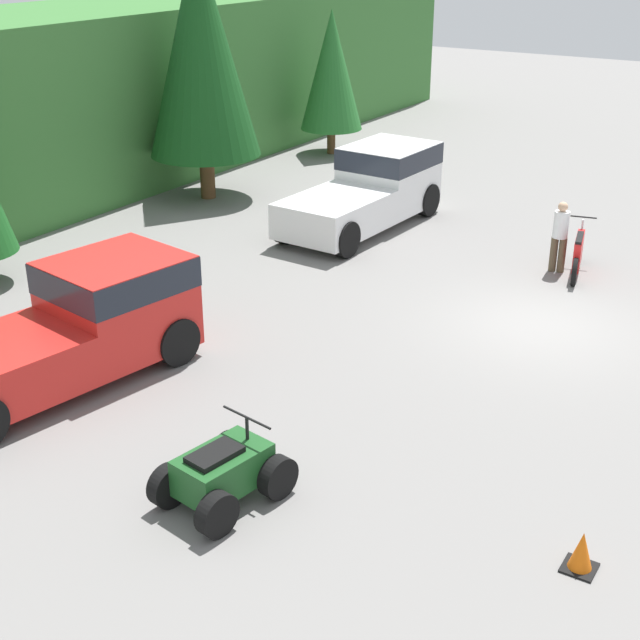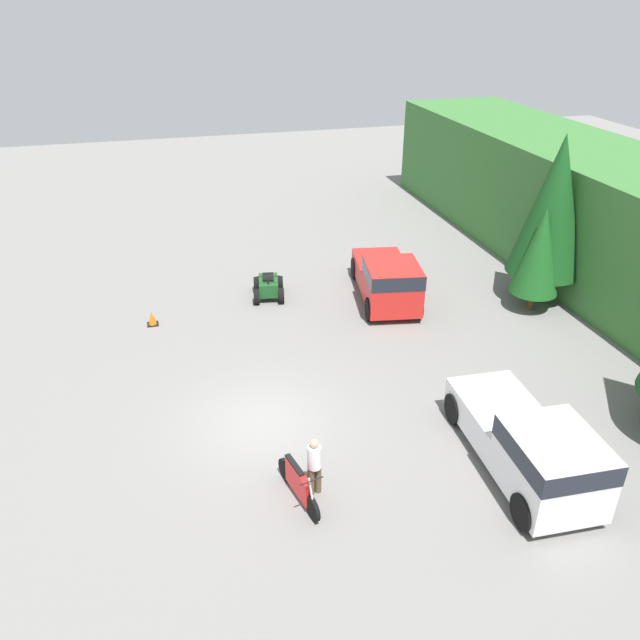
# 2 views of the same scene
# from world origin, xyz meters

# --- Properties ---
(ground_plane) EXTENTS (80.00, 80.00, 0.00)m
(ground_plane) POSITION_xyz_m (0.00, 0.00, 0.00)
(ground_plane) COLOR slate
(tree_left) EXTENTS (2.91, 2.91, 6.62)m
(tree_left) POSITION_xyz_m (-5.20, 12.33, 3.89)
(tree_left) COLOR brown
(tree_left) RESTS_ON ground_plane
(tree_mid_left) EXTENTS (1.83, 1.83, 4.17)m
(tree_mid_left) POSITION_xyz_m (-4.44, 11.52, 2.45)
(tree_mid_left) COLOR brown
(tree_mid_left) RESTS_ON ground_plane
(pickup_truck_red) EXTENTS (5.36, 2.89, 1.98)m
(pickup_truck_red) POSITION_xyz_m (-6.44, 6.24, 1.04)
(pickup_truck_red) COLOR red
(pickup_truck_red) RESTS_ON ground_plane
(pickup_truck_second) EXTENTS (5.40, 2.36, 1.98)m
(pickup_truck_second) POSITION_xyz_m (4.09, 6.18, 1.04)
(pickup_truck_second) COLOR white
(pickup_truck_second) RESTS_ON ground_plane
(dirt_bike) EXTENTS (2.13, 0.75, 1.17)m
(dirt_bike) POSITION_xyz_m (3.29, 0.29, 0.48)
(dirt_bike) COLOR black
(dirt_bike) RESTS_ON ground_plane
(quad_atv) EXTENTS (1.96, 1.49, 1.15)m
(quad_atv) POSITION_xyz_m (-8.16, 1.74, 0.45)
(quad_atv) COLOR black
(quad_atv) RESTS_ON ground_plane
(rider_person) EXTENTS (0.40, 0.40, 1.68)m
(rider_person) POSITION_xyz_m (3.18, 0.73, 0.91)
(rider_person) COLOR brown
(rider_person) RESTS_ON ground_plane
(traffic_cone) EXTENTS (0.42, 0.42, 0.55)m
(traffic_cone) POSITION_xyz_m (-6.95, -2.94, 0.25)
(traffic_cone) COLOR black
(traffic_cone) RESTS_ON ground_plane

